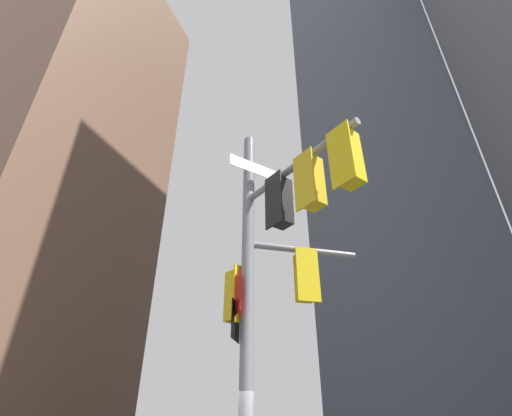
{
  "coord_description": "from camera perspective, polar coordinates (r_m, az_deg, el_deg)",
  "views": [
    {
      "loc": [
        2.82,
        -6.48,
        1.92
      ],
      "look_at": [
        0.13,
        0.11,
        6.17
      ],
      "focal_mm": 26.29,
      "sensor_mm": 36.0,
      "label": 1
    }
  ],
  "objects": [
    {
      "name": "signal_pole_assembly",
      "position": [
        7.18,
        2.83,
        -8.02
      ],
      "size": [
        3.26,
        3.23,
        8.08
      ],
      "color": "gray",
      "rests_on": "ground"
    },
    {
      "name": "building_mid_block",
      "position": [
        38.42,
        18.09,
        9.51
      ],
      "size": [
        12.18,
        12.18,
        51.65
      ],
      "primitive_type": "cube",
      "color": "#4C5460",
      "rests_on": "ground"
    },
    {
      "name": "building_tower_left",
      "position": [
        31.77,
        -28.6,
        6.3
      ],
      "size": [
        12.19,
        12.19,
        38.23
      ],
      "primitive_type": "cube",
      "color": "brown",
      "rests_on": "ground"
    }
  ]
}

